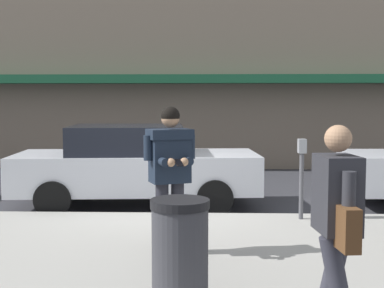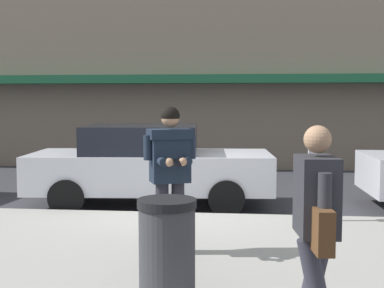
# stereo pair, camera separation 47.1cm
# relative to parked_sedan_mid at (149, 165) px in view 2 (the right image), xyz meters

# --- Properties ---
(ground_plane) EXTENTS (80.00, 80.00, 0.00)m
(ground_plane) POSITION_rel_parked_sedan_mid_xyz_m (0.57, -0.95, -0.79)
(ground_plane) COLOR #333338
(sidewalk) EXTENTS (32.00, 5.30, 0.14)m
(sidewalk) POSITION_rel_parked_sedan_mid_xyz_m (1.57, -3.80, -0.72)
(sidewalk) COLOR #99968E
(sidewalk) RESTS_ON ground
(curb_paint_line) EXTENTS (28.00, 0.12, 0.01)m
(curb_paint_line) POSITION_rel_parked_sedan_mid_xyz_m (1.57, -0.90, -0.79)
(curb_paint_line) COLOR silver
(curb_paint_line) RESTS_ON ground
(parked_sedan_mid) EXTENTS (4.63, 2.20, 1.54)m
(parked_sedan_mid) POSITION_rel_parked_sedan_mid_xyz_m (0.00, 0.00, 0.00)
(parked_sedan_mid) COLOR silver
(parked_sedan_mid) RESTS_ON ground
(man_texting_on_phone) EXTENTS (0.61, 0.65, 1.81)m
(man_texting_on_phone) POSITION_rel_parked_sedan_mid_xyz_m (0.93, -3.51, 0.46)
(man_texting_on_phone) COLOR #23232B
(man_texting_on_phone) RESTS_ON sidewalk
(pedestrian_with_bag) EXTENTS (0.36, 0.72, 1.70)m
(pedestrian_with_bag) POSITION_rel_parked_sedan_mid_xyz_m (2.39, -5.85, 0.32)
(pedestrian_with_bag) COLOR #33333D
(pedestrian_with_bag) RESTS_ON sidewalk
(parking_meter) EXTENTS (0.12, 0.18, 1.27)m
(parking_meter) POSITION_rel_parked_sedan_mid_xyz_m (2.86, -1.55, 0.18)
(parking_meter) COLOR #4C4C51
(parking_meter) RESTS_ON sidewalk
(trash_bin) EXTENTS (0.55, 0.55, 0.98)m
(trash_bin) POSITION_rel_parked_sedan_mid_xyz_m (1.14, -5.14, -0.16)
(trash_bin) COLOR #38383D
(trash_bin) RESTS_ON sidewalk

